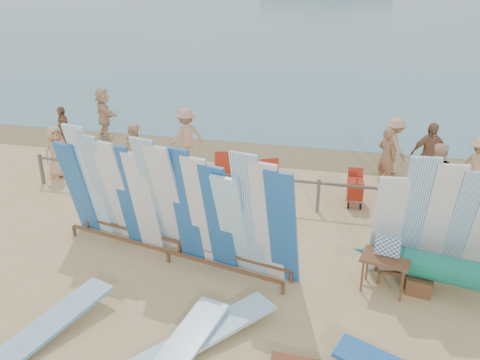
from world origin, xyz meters
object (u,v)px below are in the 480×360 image
(flat_board_e, at_px, (47,337))
(beachgoer_3, at_px, (186,136))
(flat_board_b, at_px, (205,341))
(beachgoer_2, at_px, (136,150))
(main_surfboard_rack, at_px, (171,205))
(beachgoer_8, at_px, (435,179))
(beachgoer_0, at_px, (57,152))
(side_surfboard_rack, at_px, (437,226))
(beach_chair_left, at_px, (225,176))
(beachgoer_extra_0, at_px, (478,166))
(beachgoer_10, at_px, (429,154))
(beach_chair_right, at_px, (271,182))
(stroller, at_px, (355,191))
(beachgoer_9, at_px, (394,146))
(vendor_table, at_px, (384,273))
(beachgoer_11, at_px, (104,113))
(beachgoer_extra_1, at_px, (64,130))
(beachgoer_7, at_px, (387,157))

(flat_board_e, height_order, beachgoer_3, beachgoer_3)
(flat_board_b, distance_m, beachgoer_2, 7.97)
(main_surfboard_rack, bearing_deg, beachgoer_8, 45.69)
(flat_board_b, distance_m, beachgoer_0, 8.88)
(main_surfboard_rack, distance_m, side_surfboard_rack, 5.33)
(beach_chair_left, xyz_separation_m, beachgoer_extra_0, (6.94, 1.11, 0.54))
(beachgoer_3, height_order, beachgoer_10, beachgoer_10)
(main_surfboard_rack, xyz_separation_m, beachgoer_2, (-2.76, 4.27, -0.47))
(flat_board_b, distance_m, flat_board_e, 2.73)
(side_surfboard_rack, height_order, beachgoer_2, side_surfboard_rack)
(flat_board_e, distance_m, beachgoer_0, 7.64)
(beach_chair_right, bearing_deg, beachgoer_8, -31.02)
(stroller, xyz_separation_m, beachgoer_9, (1.05, 2.63, 0.49))
(beach_chair_right, bearing_deg, stroller, -35.61)
(flat_board_e, distance_m, stroller, 8.30)
(beachgoer_2, bearing_deg, main_surfboard_rack, -172.65)
(beachgoer_extra_0, bearing_deg, vendor_table, 118.58)
(side_surfboard_rack, bearing_deg, vendor_table, -154.90)
(stroller, height_order, beachgoer_11, beachgoer_11)
(beachgoer_9, distance_m, beachgoer_10, 1.19)
(beach_chair_right, distance_m, beachgoer_extra_0, 5.73)
(stroller, height_order, beachgoer_0, beachgoer_0)
(beachgoer_0, bearing_deg, beachgoer_extra_1, 59.35)
(vendor_table, height_order, beachgoer_7, beachgoer_7)
(beachgoer_extra_0, height_order, beachgoer_8, beachgoer_8)
(beachgoer_11, bearing_deg, beach_chair_left, -163.23)
(beachgoer_9, xyz_separation_m, beachgoer_8, (0.89, -2.64, 0.07))
(flat_board_e, xyz_separation_m, beachgoer_11, (-4.26, 10.48, 0.93))
(beach_chair_right, distance_m, beachgoer_extra_1, 7.59)
(beachgoer_2, bearing_deg, beachgoer_9, -100.46)
(beach_chair_left, height_order, beachgoer_10, beachgoer_10)
(beach_chair_left, distance_m, beachgoer_extra_1, 6.27)
(beach_chair_left, bearing_deg, beachgoer_3, 125.19)
(vendor_table, relative_size, beach_chair_left, 1.27)
(beachgoer_extra_0, bearing_deg, beachgoer_10, 40.50)
(beachgoer_extra_0, distance_m, beachgoer_0, 12.10)
(beach_chair_left, height_order, beachgoer_9, beachgoer_9)
(beach_chair_right, xyz_separation_m, beachgoer_0, (-6.41, -0.49, 0.54))
(main_surfboard_rack, distance_m, vendor_table, 4.49)
(beachgoer_10, bearing_deg, stroller, -156.79)
(beachgoer_extra_0, relative_size, beachgoer_2, 1.02)
(vendor_table, xyz_separation_m, stroller, (-0.67, 3.87, -0.02))
(beachgoer_extra_0, bearing_deg, beachgoer_3, 51.88)
(beachgoer_extra_0, height_order, beachgoer_extra_1, beachgoer_extra_0)
(beachgoer_extra_1, distance_m, beachgoer_10, 11.72)
(beach_chair_right, distance_m, beachgoer_7, 3.40)
(stroller, bearing_deg, vendor_table, -84.41)
(vendor_table, relative_size, beachgoer_0, 0.76)
(beachgoer_2, xyz_separation_m, beachgoer_10, (8.46, 1.27, 0.13))
(beachgoer_9, xyz_separation_m, beachgoer_extra_1, (-10.79, -0.67, -0.07))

